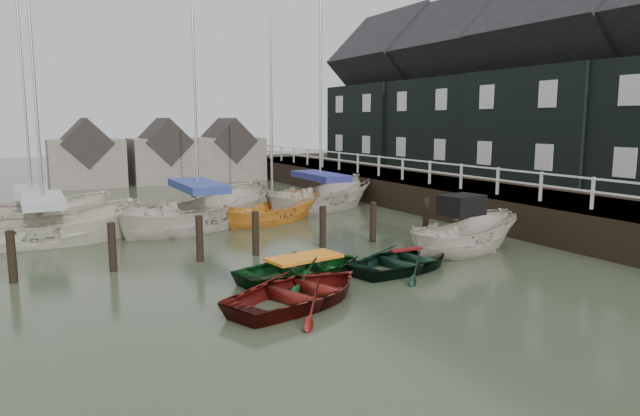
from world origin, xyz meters
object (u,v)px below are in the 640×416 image
rowboat_red (301,303)px  sailboat_a (46,241)px  sailboat_c (273,220)px  rowboat_dkgreen (406,269)px  rowboat_green (304,277)px  motorboat (464,250)px  sailboat_d (320,207)px  sailboat_b (199,226)px  sailboat_e (34,224)px

rowboat_red → sailboat_a: bearing=4.7°
sailboat_a → sailboat_c: (8.73, 0.47, -0.04)m
rowboat_red → sailboat_c: (3.67, 10.52, 0.02)m
rowboat_red → rowboat_dkgreen: 4.24m
rowboat_green → motorboat: size_ratio=0.81×
sailboat_d → sailboat_c: bearing=99.6°
rowboat_red → sailboat_b: sailboat_b is taller
sailboat_c → sailboat_e: 9.68m
motorboat → sailboat_a: (-11.94, 7.82, -0.03)m
rowboat_red → rowboat_green: rowboat_red is taller
sailboat_c → sailboat_d: sailboat_d is taller
sailboat_a → sailboat_e: 3.96m
rowboat_dkgreen → sailboat_e: (-9.36, 12.60, 0.06)m
sailboat_c → sailboat_b: bearing=66.5°
sailboat_b → sailboat_c: (3.18, 0.01, -0.04)m
sailboat_e → sailboat_c: bearing=-103.4°
rowboat_dkgreen → sailboat_d: (3.01, 11.13, 0.06)m
rowboat_green → sailboat_c: 8.98m
rowboat_red → sailboat_d: bearing=-51.2°
sailboat_c → sailboat_e: bearing=45.2°
sailboat_a → sailboat_b: 5.57m
motorboat → sailboat_b: (-6.39, 8.28, -0.02)m
rowboat_dkgreen → sailboat_a: sailboat_a is taller
rowboat_dkgreen → sailboat_b: size_ratio=0.29×
rowboat_green → rowboat_dkgreen: 3.03m
rowboat_green → motorboat: bearing=-95.9°
sailboat_a → rowboat_green: bearing=-140.2°
rowboat_red → sailboat_c: bearing=-41.2°
rowboat_green → sailboat_d: 12.17m
sailboat_d → rowboat_dkgreen: bearing=143.3°
rowboat_red → sailboat_a: (-5.05, 10.06, 0.06)m
motorboat → sailboat_b: 10.46m
rowboat_green → motorboat: 5.88m
sailboat_b → sailboat_e: 6.82m
rowboat_red → sailboat_e: 15.00m
rowboat_red → rowboat_dkgreen: rowboat_red is taller
sailboat_e → rowboat_green: bearing=-144.4°
sailboat_c → sailboat_d: size_ratio=0.82×
rowboat_green → sailboat_e: 13.64m
rowboat_red → rowboat_green: (1.02, 1.95, 0.00)m
sailboat_a → sailboat_b: (5.55, 0.46, 0.00)m
motorboat → sailboat_e: (-12.25, 11.77, -0.02)m
sailboat_a → motorboat: bearing=-120.3°
motorboat → sailboat_d: bearing=-9.4°
sailboat_a → sailboat_c: bearing=-84.0°
sailboat_d → sailboat_e: sailboat_d is taller
sailboat_a → sailboat_d: sailboat_d is taller
rowboat_dkgreen → sailboat_a: size_ratio=0.36×
rowboat_green → sailboat_b: (-0.52, 8.57, 0.06)m
rowboat_green → sailboat_c: size_ratio=0.38×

